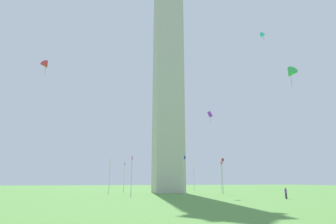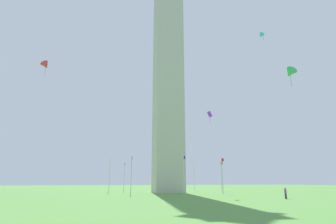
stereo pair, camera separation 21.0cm
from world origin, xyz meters
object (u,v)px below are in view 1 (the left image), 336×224
object	(u,v)px
flagpole_w	(110,174)
person_purple_shirt	(286,193)
obelisk_monument	(168,69)
kite_red_delta	(46,65)
flagpole_se	(194,176)
flagpole_n	(184,173)
kite_green_delta	(291,73)
flagpole_sw	(124,175)
flagpole_ne	(222,174)
flagpole_nw	(131,173)
flagpole_e	(221,175)
flagpole_s	(157,176)
kite_purple_box	(210,114)
kite_cyan_delta	(263,34)

from	to	relation	value
flagpole_w	person_purple_shirt	bearing A→B (deg)	44.23
obelisk_monument	kite_red_delta	world-z (taller)	obelisk_monument
flagpole_se	person_purple_shirt	xyz separation A→B (m)	(36.11, 2.68, -3.27)
flagpole_w	kite_red_delta	distance (m)	26.92
kite_red_delta	flagpole_se	bearing A→B (deg)	119.36
flagpole_w	flagpole_n	bearing A→B (deg)	45.00
obelisk_monument	kite_green_delta	xyz separation A→B (m)	(34.99, 8.84, -14.21)
flagpole_w	flagpole_sw	bearing A→B (deg)	157.50
flagpole_ne	flagpole_nw	xyz separation A→B (m)	(0.00, -19.18, 0.00)
flagpole_w	flagpole_e	bearing A→B (deg)	90.00
flagpole_se	flagpole_s	world-z (taller)	same
obelisk_monument	kite_red_delta	distance (m)	29.95
kite_purple_box	kite_red_delta	world-z (taller)	kite_red_delta
person_purple_shirt	flagpole_n	bearing A→B (deg)	22.25
kite_purple_box	kite_red_delta	bearing A→B (deg)	-97.60
obelisk_monument	flagpole_e	world-z (taller)	obelisk_monument
obelisk_monument	kite_red_delta	size ratio (longest dim) A/B	20.41
person_purple_shirt	kite_red_delta	bearing A→B (deg)	47.38
flagpole_se	flagpole_sw	distance (m)	19.18
flagpole_e	flagpole_w	distance (m)	27.12
flagpole_ne	kite_cyan_delta	distance (m)	29.08
flagpole_sw	kite_purple_box	size ratio (longest dim) A/B	3.40
flagpole_n	flagpole_s	xyz separation A→B (m)	(-27.12, 0.00, 0.00)
flagpole_se	kite_purple_box	distance (m)	27.77
kite_purple_box	kite_cyan_delta	world-z (taller)	kite_cyan_delta
obelisk_monument	flagpole_se	bearing A→B (deg)	134.81
kite_green_delta	kite_red_delta	bearing A→B (deg)	-123.62
obelisk_monument	person_purple_shirt	xyz separation A→B (m)	(26.59, 12.26, -30.08)
flagpole_se	kite_cyan_delta	distance (m)	42.03
person_purple_shirt	obelisk_monument	bearing A→B (deg)	3.61
flagpole_ne	kite_green_delta	size ratio (longest dim) A/B	2.64
flagpole_ne	flagpole_sw	xyz separation A→B (m)	(-19.18, -19.18, 0.00)
flagpole_w	flagpole_nw	distance (m)	10.38
flagpole_w	flagpole_ne	bearing A→B (deg)	67.50
kite_cyan_delta	kite_red_delta	xyz separation A→B (m)	(-12.97, -39.75, -4.58)
flagpole_w	kite_red_delta	world-z (taller)	kite_red_delta
kite_red_delta	flagpole_e	bearing A→B (deg)	105.20
flagpole_n	flagpole_e	xyz separation A→B (m)	(-13.56, 13.56, 0.00)
flagpole_se	kite_green_delta	bearing A→B (deg)	-0.97
flagpole_ne	flagpole_nw	bearing A→B (deg)	-90.00
flagpole_ne	flagpole_e	xyz separation A→B (m)	(-9.59, 3.97, 0.00)
flagpole_ne	kite_green_delta	world-z (taller)	kite_green_delta
flagpole_n	kite_cyan_delta	world-z (taller)	kite_cyan_delta
flagpole_e	flagpole_se	bearing A→B (deg)	-157.50
kite_purple_box	kite_red_delta	distance (m)	33.60
kite_green_delta	kite_purple_box	distance (m)	20.02
flagpole_n	kite_purple_box	xyz separation A→B (m)	(1.76, 4.97, 11.37)
flagpole_se	kite_red_delta	world-z (taller)	kite_red_delta
obelisk_monument	flagpole_s	xyz separation A→B (m)	(-13.50, 0.00, -26.81)
kite_cyan_delta	flagpole_sw	bearing A→B (deg)	-146.49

